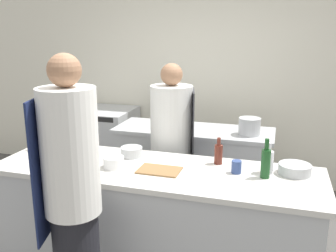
{
  "coord_description": "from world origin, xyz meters",
  "views": [
    {
      "loc": [
        0.88,
        -2.57,
        1.93
      ],
      "look_at": [
        0.0,
        0.35,
        1.14
      ],
      "focal_mm": 40.0,
      "sensor_mm": 36.0,
      "label": 1
    }
  ],
  "objects_px": {
    "bottle_cooking_oil": "(40,138)",
    "cup": "(236,167)",
    "oven_range": "(101,143)",
    "bottle_vinegar": "(268,161)",
    "stockpot": "(249,126)",
    "bottle_olive_oil": "(218,154)",
    "bowl_mixing_large": "(114,162)",
    "chef_at_prep_near": "(73,200)",
    "bowl_prep_small": "(132,152)",
    "bottle_wine": "(266,162)",
    "chef_at_stove": "(172,150)",
    "bowl_ceramic_blue": "(295,169)"
  },
  "relations": [
    {
      "from": "bottle_cooking_oil",
      "to": "cup",
      "type": "relative_size",
      "value": 2.65
    },
    {
      "from": "oven_range",
      "to": "bottle_vinegar",
      "type": "bearing_deg",
      "value": -35.69
    },
    {
      "from": "oven_range",
      "to": "stockpot",
      "type": "xyz_separation_m",
      "value": [
        1.96,
        -0.54,
        0.52
      ]
    },
    {
      "from": "bottle_olive_oil",
      "to": "bottle_cooking_oil",
      "type": "height_order",
      "value": "bottle_cooking_oil"
    },
    {
      "from": "oven_range",
      "to": "bowl_mixing_large",
      "type": "distance_m",
      "value": 2.12
    },
    {
      "from": "chef_at_prep_near",
      "to": "bottle_vinegar",
      "type": "bearing_deg",
      "value": -67.86
    },
    {
      "from": "bowl_prep_small",
      "to": "bottle_wine",
      "type": "bearing_deg",
      "value": -8.09
    },
    {
      "from": "chef_at_prep_near",
      "to": "stockpot",
      "type": "bearing_deg",
      "value": -40.94
    },
    {
      "from": "chef_at_prep_near",
      "to": "bottle_cooking_oil",
      "type": "distance_m",
      "value": 1.19
    },
    {
      "from": "chef_at_prep_near",
      "to": "bottle_vinegar",
      "type": "xyz_separation_m",
      "value": [
        1.13,
        0.86,
        0.07
      ]
    },
    {
      "from": "bottle_olive_oil",
      "to": "bowl_prep_small",
      "type": "distance_m",
      "value": 0.73
    },
    {
      "from": "bottle_olive_oil",
      "to": "bottle_cooking_oil",
      "type": "bearing_deg",
      "value": -176.61
    },
    {
      "from": "chef_at_stove",
      "to": "bowl_prep_small",
      "type": "xyz_separation_m",
      "value": [
        -0.21,
        -0.49,
        0.12
      ]
    },
    {
      "from": "bowl_mixing_large",
      "to": "cup",
      "type": "distance_m",
      "value": 0.94
    },
    {
      "from": "bottle_vinegar",
      "to": "chef_at_prep_near",
      "type": "bearing_deg",
      "value": -142.74
    },
    {
      "from": "bottle_wine",
      "to": "bowl_mixing_large",
      "type": "distance_m",
      "value": 1.14
    },
    {
      "from": "chef_at_prep_near",
      "to": "chef_at_stove",
      "type": "bearing_deg",
      "value": -24.29
    },
    {
      "from": "bowl_prep_small",
      "to": "stockpot",
      "type": "xyz_separation_m",
      "value": [
        0.89,
        0.96,
        0.05
      ]
    },
    {
      "from": "chef_at_prep_near",
      "to": "bottle_wine",
      "type": "xyz_separation_m",
      "value": [
        1.12,
        0.76,
        0.1
      ]
    },
    {
      "from": "chef_at_prep_near",
      "to": "bowl_mixing_large",
      "type": "relative_size",
      "value": 11.15
    },
    {
      "from": "oven_range",
      "to": "bottle_olive_oil",
      "type": "height_order",
      "value": "bottle_olive_oil"
    },
    {
      "from": "chef_at_stove",
      "to": "bowl_ceramic_blue",
      "type": "xyz_separation_m",
      "value": [
        1.1,
        -0.51,
        0.12
      ]
    },
    {
      "from": "chef_at_prep_near",
      "to": "bowl_ceramic_blue",
      "type": "xyz_separation_m",
      "value": [
        1.32,
        0.9,
        0.02
      ]
    },
    {
      "from": "bowl_prep_small",
      "to": "cup",
      "type": "distance_m",
      "value": 0.9
    },
    {
      "from": "bowl_ceramic_blue",
      "to": "cup",
      "type": "height_order",
      "value": "cup"
    },
    {
      "from": "bottle_cooking_oil",
      "to": "bowl_mixing_large",
      "type": "relative_size",
      "value": 1.58
    },
    {
      "from": "bottle_vinegar",
      "to": "bowl_mixing_large",
      "type": "bearing_deg",
      "value": -168.65
    },
    {
      "from": "bottle_olive_oil",
      "to": "bowl_ceramic_blue",
      "type": "bearing_deg",
      "value": -5.3
    },
    {
      "from": "bottle_cooking_oil",
      "to": "bowl_prep_small",
      "type": "relative_size",
      "value": 1.4
    },
    {
      "from": "bottle_wine",
      "to": "cup",
      "type": "bearing_deg",
      "value": 171.45
    },
    {
      "from": "bowl_prep_small",
      "to": "bowl_ceramic_blue",
      "type": "relative_size",
      "value": 0.77
    },
    {
      "from": "chef_at_stove",
      "to": "bowl_mixing_large",
      "type": "distance_m",
      "value": 0.83
    },
    {
      "from": "oven_range",
      "to": "bowl_ceramic_blue",
      "type": "distance_m",
      "value": 2.86
    },
    {
      "from": "oven_range",
      "to": "bowl_mixing_large",
      "type": "bearing_deg",
      "value": -60.06
    },
    {
      "from": "stockpot",
      "to": "bottle_vinegar",
      "type": "bearing_deg",
      "value": -77.83
    },
    {
      "from": "oven_range",
      "to": "bowl_prep_small",
      "type": "height_order",
      "value": "bowl_prep_small"
    },
    {
      "from": "chef_at_stove",
      "to": "bottle_vinegar",
      "type": "distance_m",
      "value": 1.07
    },
    {
      "from": "oven_range",
      "to": "chef_at_prep_near",
      "type": "distance_m",
      "value": 2.68
    },
    {
      "from": "bottle_cooking_oil",
      "to": "chef_at_stove",
      "type": "bearing_deg",
      "value": 27.69
    },
    {
      "from": "chef_at_prep_near",
      "to": "bowl_mixing_large",
      "type": "height_order",
      "value": "chef_at_prep_near"
    },
    {
      "from": "bottle_cooking_oil",
      "to": "bowl_ceramic_blue",
      "type": "xyz_separation_m",
      "value": [
        2.15,
        0.04,
        -0.06
      ]
    },
    {
      "from": "oven_range",
      "to": "bowl_ceramic_blue",
      "type": "bearing_deg",
      "value": -32.78
    },
    {
      "from": "bottle_wine",
      "to": "cup",
      "type": "distance_m",
      "value": 0.22
    },
    {
      "from": "bowl_mixing_large",
      "to": "stockpot",
      "type": "height_order",
      "value": "stockpot"
    },
    {
      "from": "bowl_mixing_large",
      "to": "cup",
      "type": "height_order",
      "value": "cup"
    },
    {
      "from": "bowl_mixing_large",
      "to": "bowl_ceramic_blue",
      "type": "bearing_deg",
      "value": 11.22
    },
    {
      "from": "bottle_olive_oil",
      "to": "bottle_vinegar",
      "type": "bearing_deg",
      "value": -13.25
    },
    {
      "from": "stockpot",
      "to": "bottle_wine",
      "type": "bearing_deg",
      "value": -79.45
    },
    {
      "from": "bottle_vinegar",
      "to": "bottle_cooking_oil",
      "type": "relative_size",
      "value": 0.92
    },
    {
      "from": "bowl_mixing_large",
      "to": "bowl_prep_small",
      "type": "bearing_deg",
      "value": 83.74
    }
  ]
}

